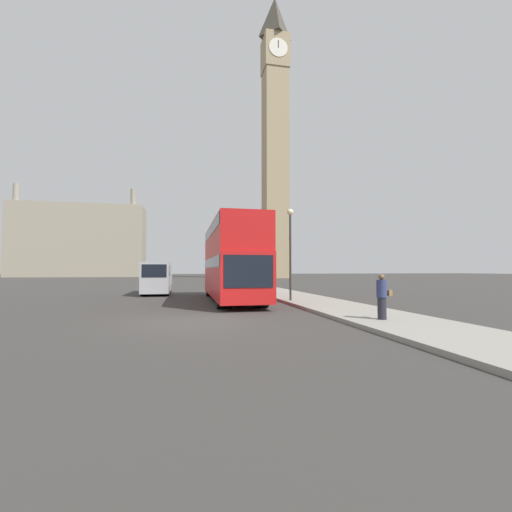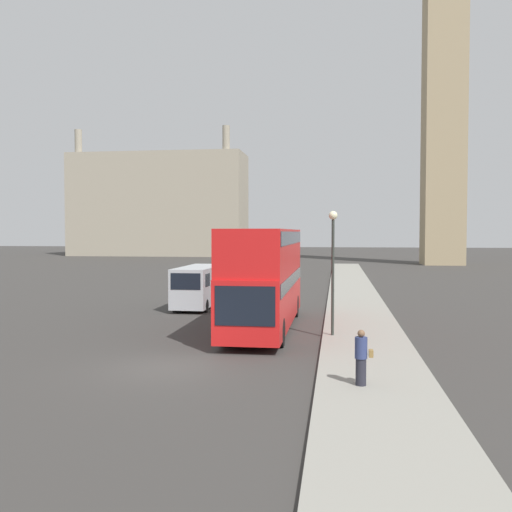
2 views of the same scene
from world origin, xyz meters
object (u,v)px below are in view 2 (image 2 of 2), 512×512
object	(u,v)px
white_van	(199,286)
street_lamp	(333,253)
pedestrian	(361,358)
red_double_decker_bus	(265,274)
clock_tower	(445,14)

from	to	relation	value
white_van	street_lamp	xyz separation A→B (m)	(7.84, -8.74, 2.28)
white_van	pedestrian	world-z (taller)	white_van
red_double_decker_bus	white_van	world-z (taller)	red_double_decker_bus
clock_tower	street_lamp	world-z (taller)	clock_tower
white_van	street_lamp	bearing A→B (deg)	-48.09
clock_tower	pedestrian	xyz separation A→B (m)	(-13.46, -64.27, -32.70)
clock_tower	red_double_decker_bus	size ratio (longest dim) A/B	5.78
white_van	pedestrian	xyz separation A→B (m)	(8.70, -16.43, -0.36)
clock_tower	white_van	world-z (taller)	clock_tower
clock_tower	white_van	xyz separation A→B (m)	(-22.15, -47.84, -32.33)
pedestrian	red_double_decker_bus	bearing A→B (deg)	112.19
clock_tower	pedestrian	distance (m)	73.35
red_double_decker_bus	street_lamp	size ratio (longest dim) A/B	2.21
street_lamp	white_van	bearing A→B (deg)	131.91
clock_tower	pedestrian	world-z (taller)	clock_tower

